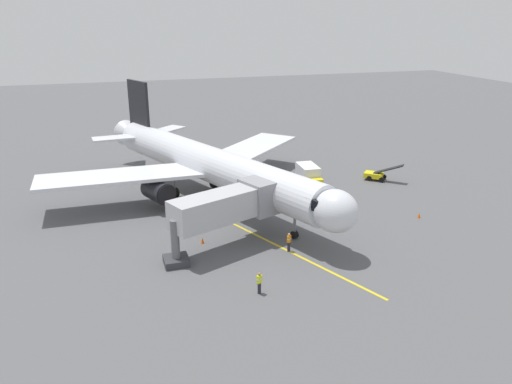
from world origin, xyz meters
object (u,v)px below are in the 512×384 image
at_px(airplane, 207,164).
at_px(jet_bridge, 230,206).
at_px(safety_cone_nose_left, 347,218).
at_px(safety_cone_wing_port, 419,215).
at_px(ground_crew_marshaller, 259,283).
at_px(ground_crew_wing_walker, 289,242).
at_px(safety_cone_nose_right, 202,240).
at_px(belt_loader_near_nose, 376,175).
at_px(box_truck_portside, 309,176).

xyz_separation_m(airplane, jet_bridge, (0.72, 12.47, -0.24)).
bearing_deg(safety_cone_nose_left, safety_cone_wing_port, 168.67).
bearing_deg(ground_crew_marshaller, ground_crew_wing_walker, -127.88).
bearing_deg(safety_cone_nose_right, ground_crew_marshaller, 102.60).
relative_size(belt_loader_near_nose, safety_cone_nose_left, 7.63).
xyz_separation_m(jet_bridge, safety_cone_wing_port, (-19.70, -0.48, -3.49)).
relative_size(jet_bridge, ground_crew_wing_walker, 6.57).
bearing_deg(jet_bridge, ground_crew_wing_walker, 148.67).
height_order(airplane, safety_cone_nose_right, airplane).
bearing_deg(box_truck_portside, safety_cone_wing_port, 119.33).
bearing_deg(safety_cone_nose_right, safety_cone_nose_left, -177.08).
bearing_deg(airplane, safety_cone_nose_right, 74.87).
height_order(airplane, belt_loader_near_nose, airplane).
relative_size(jet_bridge, safety_cone_nose_right, 20.43).
height_order(ground_crew_wing_walker, safety_cone_wing_port, ground_crew_wing_walker).
relative_size(safety_cone_nose_right, safety_cone_wing_port, 1.00).
bearing_deg(ground_crew_wing_walker, box_truck_portside, -118.72).
height_order(belt_loader_near_nose, safety_cone_nose_left, belt_loader_near_nose).
bearing_deg(safety_cone_wing_port, ground_crew_wing_walker, 11.77).
xyz_separation_m(safety_cone_nose_left, safety_cone_wing_port, (-7.27, 1.46, 0.00)).
bearing_deg(airplane, box_truck_portside, -179.12).
bearing_deg(jet_bridge, box_truck_portside, -135.44).
bearing_deg(belt_loader_near_nose, jet_bridge, 30.20).
bearing_deg(belt_loader_near_nose, safety_cone_nose_right, 25.51).
distance_m(safety_cone_nose_right, safety_cone_wing_port, 22.05).
relative_size(ground_crew_wing_walker, box_truck_portside, 0.36).
xyz_separation_m(jet_bridge, safety_cone_nose_right, (2.34, -1.18, -3.49)).
height_order(jet_bridge, box_truck_portside, jet_bridge).
relative_size(ground_crew_marshaller, ground_crew_wing_walker, 1.00).
distance_m(airplane, safety_cone_wing_port, 22.76).
bearing_deg(jet_bridge, safety_cone_wing_port, -178.61).
height_order(ground_crew_marshaller, box_truck_portside, box_truck_portside).
height_order(safety_cone_nose_left, safety_cone_nose_right, same).
bearing_deg(airplane, safety_cone_wing_port, 147.71).
bearing_deg(ground_crew_marshaller, safety_cone_nose_right, -77.40).
relative_size(jet_bridge, ground_crew_marshaller, 6.57).
relative_size(airplane, jet_bridge, 3.43).
relative_size(ground_crew_marshaller, box_truck_portside, 0.36).
bearing_deg(ground_crew_wing_walker, jet_bridge, -31.33).
bearing_deg(box_truck_portside, belt_loader_near_nose, -179.42).
bearing_deg(ground_crew_wing_walker, safety_cone_wing_port, -168.23).
height_order(jet_bridge, safety_cone_wing_port, jet_bridge).
relative_size(jet_bridge, belt_loader_near_nose, 2.68).
relative_size(airplane, safety_cone_wing_port, 70.11).
height_order(box_truck_portside, safety_cone_nose_left, box_truck_portside).
xyz_separation_m(box_truck_portside, safety_cone_nose_right, (15.19, 11.48, -1.11)).
xyz_separation_m(jet_bridge, belt_loader_near_nose, (-21.91, -12.75, -3.05)).
bearing_deg(jet_bridge, safety_cone_nose_left, -171.16).
height_order(belt_loader_near_nose, safety_cone_nose_right, belt_loader_near_nose).
bearing_deg(box_truck_portside, ground_crew_wing_walker, 61.28).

